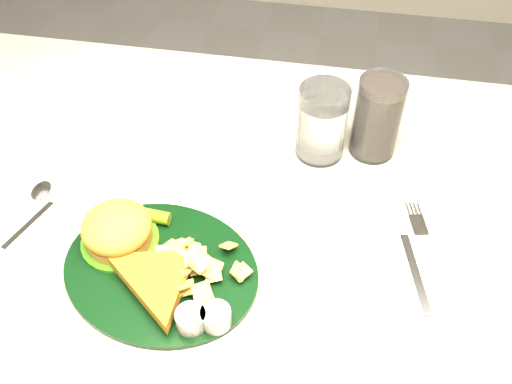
% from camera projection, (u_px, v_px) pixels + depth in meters
% --- Properties ---
extents(table, '(1.20, 0.80, 0.75)m').
position_uv_depth(table, '(245.00, 345.00, 1.09)').
color(table, '#A3A094').
rests_on(table, ground).
extents(dinner_plate, '(0.31, 0.28, 0.06)m').
position_uv_depth(dinner_plate, '(158.00, 258.00, 0.73)').
color(dinner_plate, black).
rests_on(dinner_plate, table).
extents(water_glass, '(0.10, 0.10, 0.12)m').
position_uv_depth(water_glass, '(322.00, 122.00, 0.87)').
color(water_glass, white).
rests_on(water_glass, table).
extents(cola_glass, '(0.08, 0.08, 0.13)m').
position_uv_depth(cola_glass, '(377.00, 118.00, 0.87)').
color(cola_glass, black).
rests_on(cola_glass, table).
extents(fork_napkin, '(0.16, 0.19, 0.01)m').
position_uv_depth(fork_napkin, '(415.00, 266.00, 0.75)').
color(fork_napkin, white).
rests_on(fork_napkin, table).
extents(spoon, '(0.07, 0.14, 0.01)m').
position_uv_depth(spoon, '(28.00, 224.00, 0.81)').
color(spoon, silver).
rests_on(spoon, table).
extents(ramekin, '(0.05, 0.05, 0.03)m').
position_uv_depth(ramekin, '(149.00, 146.00, 0.91)').
color(ramekin, white).
rests_on(ramekin, table).
extents(wrapped_straw, '(0.22, 0.14, 0.01)m').
position_uv_depth(wrapped_straw, '(194.00, 136.00, 0.94)').
color(wrapped_straw, silver).
rests_on(wrapped_straw, table).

